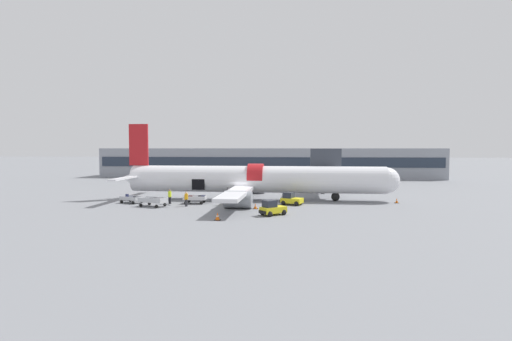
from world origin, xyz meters
The scene contains 16 objects.
ground_plane centered at (0.00, 0.00, 0.00)m, with size 500.00×500.00×0.00m, color slate.
terminal_strip centered at (0.00, 43.72, 3.43)m, with size 79.04×10.30×6.85m.
jet_bridge_stub centered at (11.29, 9.22, 4.93)m, with size 4.13×12.94×6.86m.
airplane centered at (1.53, 2.01, 2.68)m, with size 37.56×30.00×10.22m.
baggage_tug_lead centered at (5.05, -9.95, 0.66)m, with size 2.91×2.79×1.58m.
baggage_tug_mid centered at (6.79, -2.06, 0.65)m, with size 2.94×2.56×1.51m.
baggage_cart_loading centered at (-5.06, -2.38, 0.53)m, with size 3.70×2.19×1.01m.
baggage_cart_queued centered at (-9.38, -5.50, 0.55)m, with size 4.28×2.62×1.08m.
baggage_cart_empty centered at (-13.23, -2.85, 0.44)m, with size 3.73×2.50×1.07m.
ground_crew_loader_a centered at (-1.29, -3.43, 0.85)m, with size 0.51×0.51×1.61m.
ground_crew_loader_b centered at (-5.57, -4.88, 0.92)m, with size 0.52×0.60×1.75m.
ground_crew_driver centered at (-0.82, -2.60, 0.88)m, with size 0.58×0.43×1.67m.
ground_crew_supervisor centered at (-8.25, -2.96, 0.95)m, with size 0.52×0.63×1.80m.
safety_cone_nose centered at (19.99, 0.87, 0.29)m, with size 0.51×0.51×0.63m.
safety_cone_engine_left centered at (0.03, -13.41, 0.35)m, with size 0.62×0.62×0.74m.
safety_cone_wingtip centered at (2.83, -5.87, 0.29)m, with size 0.57×0.57×0.63m.
Camera 1 is at (8.01, -50.74, 6.93)m, focal length 28.00 mm.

